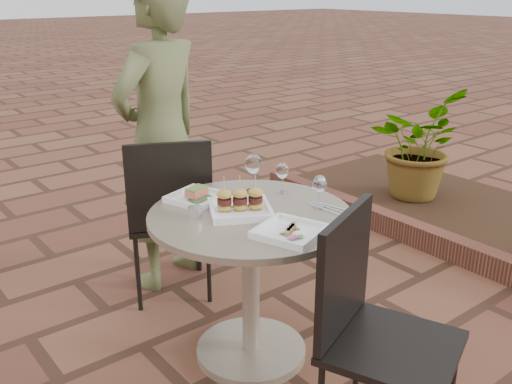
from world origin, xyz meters
TOP-DOWN VIEW (x-y plane):
  - ground at (0.00, 0.00)m, footprint 60.00×60.00m
  - cafe_table at (-0.04, 0.04)m, footprint 0.90×0.90m
  - chair_far at (-0.05, 0.73)m, footprint 0.58×0.58m
  - chair_near at (-0.03, -0.65)m, footprint 0.57×0.57m
  - diner at (0.04, 0.96)m, footprint 0.73×0.59m
  - plate_salmon at (-0.13, 0.32)m, footprint 0.29×0.29m
  - plate_sliders at (-0.07, 0.07)m, footprint 0.36×0.36m
  - plate_tuna at (-0.06, -0.24)m, footprint 0.31×0.31m
  - wine_glass_right at (0.24, -0.09)m, footprint 0.06×0.06m
  - wine_glass_mid at (0.14, 0.25)m, footprint 0.08×0.08m
  - wine_glass_far at (0.24, 0.16)m, footprint 0.06×0.06m
  - steel_ramekin at (-0.25, 0.15)m, footprint 0.07×0.07m
  - cutlery_set at (0.27, -0.15)m, footprint 0.14×0.24m
  - planter_curb at (1.60, 0.30)m, footprint 0.12×3.00m
  - mulch_bed at (2.30, 0.30)m, footprint 1.30×3.00m
  - potted_plant_a at (2.25, 0.85)m, footprint 0.96×0.91m

SIDE VIEW (x-z plane):
  - ground at x=0.00m, z-range 0.00..0.00m
  - mulch_bed at x=2.30m, z-range 0.00..0.06m
  - planter_curb at x=1.60m, z-range 0.00..0.15m
  - potted_plant_a at x=2.25m, z-range 0.06..0.90m
  - cafe_table at x=-0.04m, z-range 0.12..0.85m
  - chair_far at x=-0.05m, z-range 0.08..1.01m
  - chair_near at x=-0.03m, z-range 0.08..1.01m
  - cutlery_set at x=0.27m, z-range 0.73..0.73m
  - plate_tuna at x=-0.06m, z-range 0.73..0.76m
  - plate_salmon at x=-0.13m, z-range 0.72..0.78m
  - steel_ramekin at x=-0.25m, z-range 0.73..0.78m
  - plate_sliders at x=-0.07m, z-range 0.68..0.85m
  - wine_glass_far at x=0.24m, z-range 0.76..0.91m
  - wine_glass_right at x=0.24m, z-range 0.76..0.91m
  - wine_glass_mid at x=0.14m, z-range 0.77..0.96m
  - diner at x=0.04m, z-range 0.00..1.74m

